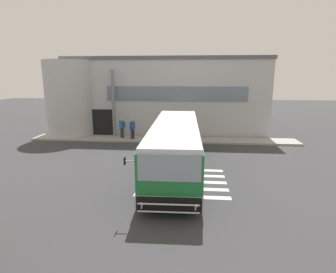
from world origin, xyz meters
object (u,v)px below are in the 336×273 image
(passenger_near_column, at_px, (122,126))
(bus_main_foreground, at_px, (175,147))
(safety_bollard_yellow, at_px, (146,138))
(entry_support_column, at_px, (114,103))
(passenger_by_doorway, at_px, (132,128))

(passenger_near_column, bearing_deg, bus_main_foreground, -55.97)
(safety_bollard_yellow, bearing_deg, bus_main_foreground, -65.84)
(entry_support_column, height_order, passenger_by_doorway, entry_support_column)
(bus_main_foreground, distance_m, passenger_by_doorway, 8.00)
(entry_support_column, distance_m, passenger_by_doorway, 2.74)
(passenger_near_column, xyz_separation_m, safety_bollard_yellow, (2.23, -1.28, -0.66))
(passenger_near_column, bearing_deg, safety_bollard_yellow, -29.92)
(passenger_by_doorway, bearing_deg, entry_support_column, 153.46)
(passenger_by_doorway, distance_m, safety_bollard_yellow, 1.69)
(bus_main_foreground, height_order, safety_bollard_yellow, bus_main_foreground)
(entry_support_column, height_order, passenger_near_column, entry_support_column)
(passenger_near_column, height_order, passenger_by_doorway, same)
(entry_support_column, relative_size, safety_bollard_yellow, 6.29)
(bus_main_foreground, distance_m, safety_bollard_yellow, 6.65)
(entry_support_column, distance_m, bus_main_foreground, 9.84)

